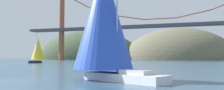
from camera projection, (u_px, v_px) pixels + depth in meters
name	position (u px, v px, depth m)	size (l,w,h in m)	color
ground_plane	(8.00, 81.00, 21.30)	(360.00, 360.00, 0.00)	#385670
headland_center	(178.00, 60.00, 147.13)	(66.79, 44.00, 38.82)	#6B664C
headland_left	(87.00, 59.00, 166.71)	(75.46, 44.00, 39.16)	#425138
suspension_bridge	(160.00, 24.00, 111.78)	(138.84, 6.00, 35.94)	brown
sailboat_blue_spinnaker	(104.00, 17.00, 23.10)	(10.34, 7.74, 12.04)	white
sailboat_yellow_sail	(38.00, 49.00, 80.23)	(5.23, 8.07, 9.74)	#191E4C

